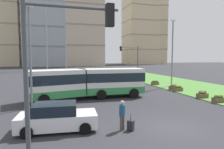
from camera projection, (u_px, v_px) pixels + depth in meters
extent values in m
plane|color=#2D2D33|center=(172.00, 128.00, 11.64)|extent=(260.00, 260.00, 0.00)
cube|color=#4C8438|center=(211.00, 90.00, 24.60)|extent=(10.00, 70.00, 0.08)
cube|color=silver|center=(114.00, 81.00, 20.82)|extent=(6.11, 2.77, 2.55)
cube|color=#338C47|center=(114.00, 89.00, 20.90)|extent=(6.13, 2.79, 0.70)
cube|color=#19232D|center=(114.00, 77.00, 20.78)|extent=(6.15, 2.81, 0.90)
cube|color=silver|center=(55.00, 83.00, 18.62)|extent=(5.62, 3.59, 2.55)
cube|color=#338C47|center=(56.00, 93.00, 18.70)|extent=(5.65, 3.61, 0.70)
cube|color=#19232D|center=(55.00, 79.00, 18.58)|extent=(5.67, 3.64, 0.90)
cylinder|color=#383838|center=(86.00, 81.00, 20.11)|extent=(2.40, 2.40, 2.45)
cylinder|color=black|center=(127.00, 89.00, 22.55)|extent=(1.01, 0.33, 1.00)
cylinder|color=black|center=(134.00, 93.00, 20.13)|extent=(1.01, 0.33, 1.00)
cylinder|color=black|center=(97.00, 91.00, 21.76)|extent=(1.01, 0.33, 1.00)
cylinder|color=black|center=(101.00, 95.00, 19.34)|extent=(1.01, 0.33, 1.00)
cylinder|color=black|center=(39.00, 95.00, 19.18)|extent=(1.04, 0.49, 1.00)
cylinder|color=black|center=(44.00, 100.00, 17.01)|extent=(1.04, 0.49, 1.00)
sphere|color=#F9EFC6|center=(138.00, 87.00, 22.47)|extent=(0.24, 0.24, 0.24)
sphere|color=#F9EFC6|center=(144.00, 89.00, 20.73)|extent=(0.24, 0.24, 0.24)
cube|color=silver|center=(58.00, 120.00, 11.21)|extent=(4.54, 2.18, 0.80)
cube|color=black|center=(55.00, 109.00, 11.12)|extent=(2.52, 1.88, 0.60)
cylinder|color=black|center=(84.00, 118.00, 12.40)|extent=(0.66, 0.28, 0.64)
cylinder|color=black|center=(85.00, 129.00, 10.64)|extent=(0.66, 0.28, 0.64)
cylinder|color=black|center=(34.00, 121.00, 11.82)|extent=(0.66, 0.28, 0.64)
cylinder|color=black|center=(27.00, 133.00, 10.06)|extent=(0.66, 0.28, 0.64)
cube|color=#B7BABF|center=(59.00, 79.00, 33.08)|extent=(4.51, 2.10, 0.80)
cube|color=black|center=(58.00, 75.00, 32.98)|extent=(2.49, 1.84, 0.60)
cylinder|color=black|center=(68.00, 80.00, 34.29)|extent=(0.65, 0.26, 0.64)
cylinder|color=black|center=(68.00, 81.00, 32.54)|extent=(0.65, 0.26, 0.64)
cylinder|color=black|center=(50.00, 80.00, 33.66)|extent=(0.65, 0.26, 0.64)
cylinder|color=black|center=(49.00, 81.00, 31.91)|extent=(0.65, 0.26, 0.64)
cylinder|color=#4C4238|center=(123.00, 122.00, 11.30)|extent=(0.16, 0.16, 0.90)
cylinder|color=#4C4238|center=(121.00, 123.00, 11.14)|extent=(0.16, 0.16, 0.90)
cylinder|color=#23517A|center=(122.00, 110.00, 11.16)|extent=(0.36, 0.36, 0.60)
sphere|color=tan|center=(122.00, 103.00, 11.12)|extent=(0.24, 0.24, 0.24)
cylinder|color=#23517A|center=(124.00, 110.00, 11.36)|extent=(0.10, 0.10, 0.55)
cylinder|color=#23517A|center=(120.00, 112.00, 10.97)|extent=(0.10, 0.10, 0.55)
cube|color=#232328|center=(131.00, 125.00, 11.17)|extent=(0.41, 0.43, 0.56)
cylinder|color=black|center=(131.00, 117.00, 11.12)|extent=(0.03, 0.03, 0.40)
cube|color=brown|center=(218.00, 100.00, 18.01)|extent=(1.10, 0.56, 0.44)
ellipsoid|color=#2D6B28|center=(219.00, 96.00, 17.98)|extent=(0.99, 0.50, 0.28)
sphere|color=yellow|center=(216.00, 95.00, 17.89)|extent=(0.20, 0.20, 0.20)
sphere|color=yellow|center=(218.00, 95.00, 18.05)|extent=(0.20, 0.20, 0.20)
sphere|color=yellow|center=(222.00, 95.00, 17.99)|extent=(0.20, 0.20, 0.20)
cube|color=brown|center=(202.00, 95.00, 19.99)|extent=(1.10, 0.56, 0.44)
ellipsoid|color=#2D6B28|center=(202.00, 92.00, 19.96)|extent=(0.99, 0.50, 0.28)
sphere|color=red|center=(200.00, 92.00, 19.87)|extent=(0.20, 0.20, 0.20)
sphere|color=red|center=(202.00, 91.00, 20.03)|extent=(0.20, 0.20, 0.20)
sphere|color=red|center=(205.00, 91.00, 19.97)|extent=(0.20, 0.20, 0.20)
cube|color=brown|center=(178.00, 89.00, 23.95)|extent=(1.10, 0.56, 0.44)
ellipsoid|color=#2D6B28|center=(178.00, 87.00, 23.92)|extent=(0.99, 0.50, 0.28)
sphere|color=yellow|center=(176.00, 86.00, 23.84)|extent=(0.20, 0.20, 0.20)
sphere|color=yellow|center=(178.00, 86.00, 23.99)|extent=(0.20, 0.20, 0.20)
sphere|color=yellow|center=(180.00, 86.00, 23.93)|extent=(0.20, 0.20, 0.20)
cube|color=brown|center=(173.00, 88.00, 24.85)|extent=(1.10, 0.56, 0.44)
ellipsoid|color=#2D6B28|center=(174.00, 86.00, 24.83)|extent=(0.99, 0.50, 0.28)
sphere|color=red|center=(172.00, 85.00, 24.74)|extent=(0.20, 0.20, 0.20)
sphere|color=red|center=(173.00, 85.00, 24.89)|extent=(0.20, 0.20, 0.20)
sphere|color=red|center=(176.00, 85.00, 24.84)|extent=(0.20, 0.20, 0.20)
cube|color=brown|center=(155.00, 83.00, 29.43)|extent=(1.10, 0.56, 0.44)
ellipsoid|color=#2D6B28|center=(155.00, 81.00, 29.40)|extent=(0.99, 0.50, 0.28)
sphere|color=yellow|center=(153.00, 81.00, 29.31)|extent=(0.20, 0.20, 0.20)
sphere|color=yellow|center=(155.00, 80.00, 29.47)|extent=(0.20, 0.20, 0.20)
sphere|color=yellow|center=(157.00, 81.00, 29.41)|extent=(0.20, 0.20, 0.20)
cylinder|color=#474C51|center=(26.00, 92.00, 6.42)|extent=(0.16, 0.16, 6.08)
cylinder|color=#474C51|center=(74.00, 7.00, 6.61)|extent=(3.15, 0.10, 0.10)
cube|color=black|center=(110.00, 15.00, 6.98)|extent=(0.28, 0.28, 0.80)
sphere|color=red|center=(110.00, 8.00, 6.96)|extent=(0.16, 0.16, 0.16)
sphere|color=yellow|center=(110.00, 16.00, 6.98)|extent=(0.16, 0.16, 0.16)
sphere|color=green|center=(110.00, 23.00, 7.00)|extent=(0.16, 0.16, 0.16)
cylinder|color=#474C51|center=(138.00, 64.00, 34.48)|extent=(0.16, 0.16, 6.09)
cylinder|color=#474C51|center=(129.00, 48.00, 33.75)|extent=(3.46, 0.10, 0.10)
cube|color=black|center=(121.00, 49.00, 33.37)|extent=(0.28, 0.28, 0.80)
sphere|color=red|center=(121.00, 47.00, 33.35)|extent=(0.16, 0.16, 0.16)
sphere|color=yellow|center=(121.00, 49.00, 33.37)|extent=(0.16, 0.16, 0.16)
sphere|color=green|center=(121.00, 50.00, 33.40)|extent=(0.16, 0.16, 0.16)
cylinder|color=slate|center=(30.00, 58.00, 15.80)|extent=(0.18, 0.18, 8.20)
cube|color=white|center=(28.00, 5.00, 15.43)|extent=(0.70, 0.28, 0.20)
cylinder|color=slate|center=(172.00, 54.00, 28.22)|extent=(0.18, 0.18, 9.34)
cube|color=white|center=(173.00, 20.00, 27.81)|extent=(0.70, 0.28, 0.20)
cube|color=beige|center=(4.00, 16.00, 94.34)|extent=(15.09, 16.36, 48.13)
cube|color=#9C8D6E|center=(5.00, 46.00, 95.56)|extent=(15.29, 16.56, 0.70)
cube|color=#9C8D6E|center=(4.00, 26.00, 94.72)|extent=(15.29, 16.56, 0.70)
cube|color=#9C8D6E|center=(3.00, 5.00, 93.89)|extent=(15.29, 16.56, 0.70)
cube|color=#9EA3AD|center=(48.00, 20.00, 93.70)|extent=(21.93, 15.72, 44.34)
cube|color=gray|center=(49.00, 47.00, 94.83)|extent=(22.13, 15.92, 0.70)
cube|color=gray|center=(48.00, 29.00, 94.06)|extent=(22.13, 15.92, 0.70)
cube|color=gray|center=(47.00, 10.00, 93.29)|extent=(22.13, 15.92, 0.70)
cube|color=#C6B299|center=(84.00, 18.00, 97.41)|extent=(18.37, 14.66, 47.98)
cube|color=gray|center=(84.00, 46.00, 98.63)|extent=(18.57, 14.86, 0.70)
cube|color=gray|center=(84.00, 27.00, 97.79)|extent=(18.57, 14.86, 0.70)
cube|color=gray|center=(83.00, 7.00, 96.96)|extent=(18.57, 14.86, 0.70)
cube|color=beige|center=(140.00, 30.00, 124.51)|extent=(19.41, 17.22, 43.77)
cube|color=#9C8D6E|center=(140.00, 50.00, 125.62)|extent=(19.61, 17.42, 0.70)
cube|color=#9C8D6E|center=(140.00, 36.00, 124.86)|extent=(19.61, 17.42, 0.70)
cube|color=#9C8D6E|center=(140.00, 22.00, 124.10)|extent=(19.61, 17.42, 0.70)
cube|color=#9C8D6E|center=(141.00, 8.00, 123.34)|extent=(19.61, 17.42, 0.70)
cube|color=beige|center=(151.00, 29.00, 129.45)|extent=(16.64, 14.56, 45.94)
cube|color=#9C8D6E|center=(151.00, 49.00, 130.62)|extent=(16.84, 14.76, 0.70)
cube|color=#9C8D6E|center=(151.00, 36.00, 129.82)|extent=(16.84, 14.76, 0.70)
cube|color=#9C8D6E|center=(151.00, 21.00, 129.02)|extent=(16.84, 14.76, 0.70)
cube|color=#9C8D6E|center=(151.00, 7.00, 128.23)|extent=(16.84, 14.76, 0.70)
cylinder|color=gray|center=(64.00, 20.00, 68.21)|extent=(0.24, 0.24, 34.80)
cylinder|color=gray|center=(46.00, 19.00, 66.54)|extent=(0.24, 0.24, 34.80)
cylinder|color=gray|center=(65.00, 16.00, 62.47)|extent=(0.24, 0.24, 34.80)
cylinder|color=gray|center=(46.00, 15.00, 60.80)|extent=(0.24, 0.24, 34.80)
cube|color=gray|center=(55.00, 1.00, 64.04)|extent=(8.00, 0.30, 0.30)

